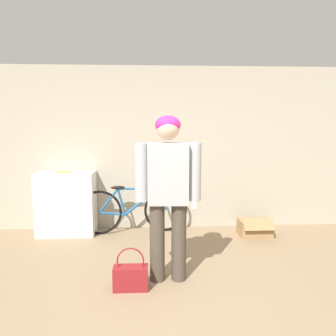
# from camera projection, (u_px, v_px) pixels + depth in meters

# --- Properties ---
(ground_plane) EXTENTS (14.00, 14.00, 0.00)m
(ground_plane) POSITION_uv_depth(u_px,v_px,m) (171.00, 322.00, 2.84)
(ground_plane) COLOR #937A5B
(wall_back) EXTENTS (8.00, 0.07, 2.60)m
(wall_back) POSITION_uv_depth(u_px,v_px,m) (161.00, 149.00, 5.29)
(wall_back) COLOR #B7AD99
(wall_back) RESTS_ON ground_plane
(side_shelf) EXTENTS (0.86, 0.46, 0.97)m
(side_shelf) POSITION_uv_depth(u_px,v_px,m) (67.00, 203.00, 5.05)
(side_shelf) COLOR white
(side_shelf) RESTS_ON ground_plane
(person) EXTENTS (0.70, 0.27, 1.79)m
(person) POSITION_uv_depth(u_px,v_px,m) (168.00, 186.00, 3.47)
(person) COLOR #4C4238
(person) RESTS_ON ground_plane
(bicycle) EXTENTS (1.72, 0.46, 0.76)m
(bicycle) POSITION_uv_depth(u_px,v_px,m) (133.00, 209.00, 5.11)
(bicycle) COLOR black
(bicycle) RESTS_ON ground_plane
(banana) EXTENTS (0.28, 0.08, 0.03)m
(banana) POSITION_uv_depth(u_px,v_px,m) (64.00, 172.00, 4.92)
(banana) COLOR #EAD64C
(banana) RESTS_ON side_shelf
(handbag) EXTENTS (0.36, 0.16, 0.45)m
(handbag) POSITION_uv_depth(u_px,v_px,m) (131.00, 277.00, 3.39)
(handbag) COLOR maroon
(handbag) RESTS_ON ground_plane
(cardboard_box) EXTENTS (0.47, 0.42, 0.31)m
(cardboard_box) POSITION_uv_depth(u_px,v_px,m) (255.00, 228.00, 5.01)
(cardboard_box) COLOR #A87F51
(cardboard_box) RESTS_ON ground_plane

